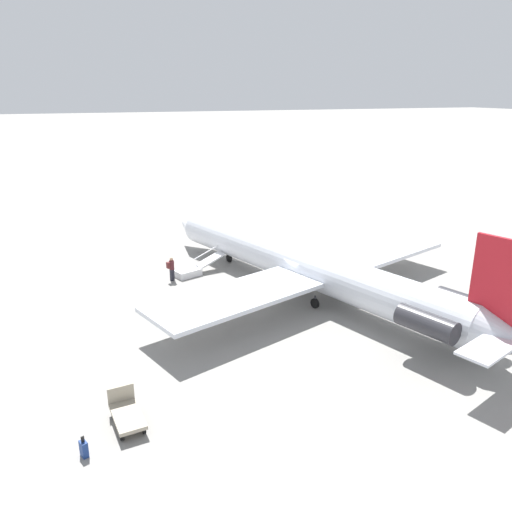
{
  "coord_description": "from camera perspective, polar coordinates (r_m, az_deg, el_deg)",
  "views": [
    {
      "loc": [
        -28.06,
        14.08,
        12.95
      ],
      "look_at": [
        3.26,
        1.94,
        1.77
      ],
      "focal_mm": 35.0,
      "sensor_mm": 36.0,
      "label": 1
    }
  ],
  "objects": [
    {
      "name": "ground_plane",
      "position": [
        33.96,
        5.06,
        -4.09
      ],
      "size": [
        600.0,
        600.0,
        0.0
      ],
      "primitive_type": "plane",
      "color": "gray"
    },
    {
      "name": "airplane_main",
      "position": [
        32.63,
        6.31,
        -1.33
      ],
      "size": [
        30.02,
        23.39,
        6.68
      ],
      "rotation": [
        0.0,
        0.0,
        0.32
      ],
      "color": "silver",
      "rests_on": "ground"
    },
    {
      "name": "boarding_stairs",
      "position": [
        37.05,
        -7.25,
        -1.6
      ],
      "size": [
        2.25,
        4.13,
        1.67
      ],
      "rotation": [
        0.0,
        0.0,
        -1.25
      ],
      "color": "silver",
      "rests_on": "ground"
    },
    {
      "name": "passenger",
      "position": [
        35.94,
        -9.66,
        -1.29
      ],
      "size": [
        0.43,
        0.57,
        1.74
      ],
      "rotation": [
        0.0,
        0.0,
        -1.25
      ],
      "color": "#23232D",
      "rests_on": "ground"
    },
    {
      "name": "luggage_cart",
      "position": [
        21.88,
        -14.56,
        -17.07
      ],
      "size": [
        2.3,
        1.31,
        1.22
      ],
      "rotation": [
        0.0,
        0.0,
        0.1
      ],
      "color": "#9E937F",
      "rests_on": "ground"
    },
    {
      "name": "suitcase",
      "position": [
        20.81,
        -19.08,
        -20.1
      ],
      "size": [
        0.41,
        0.33,
        0.88
      ],
      "rotation": [
        0.0,
        0.0,
        3.49
      ],
      "color": "navy",
      "rests_on": "ground"
    }
  ]
}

